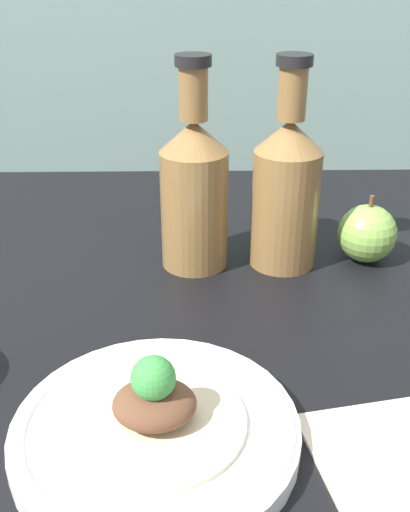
{
  "coord_description": "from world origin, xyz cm",
  "views": [
    {
      "loc": [
        0.02,
        -47.33,
        34.71
      ],
      "look_at": [
        0.99,
        2.99,
        8.65
      ],
      "focal_mm": 42.0,
      "sensor_mm": 36.0,
      "label": 1
    }
  ],
  "objects_px": {
    "plate": "(156,429)",
    "apple": "(367,233)",
    "plated_food": "(154,406)",
    "cider_bottle_left": "(190,189)",
    "cider_bottle_right": "(286,188)"
  },
  "relations": [
    {
      "from": "apple",
      "to": "plated_food",
      "type": "bearing_deg",
      "value": -128.61
    },
    {
      "from": "plate",
      "to": "apple",
      "type": "height_order",
      "value": "apple"
    },
    {
      "from": "plated_food",
      "to": "cider_bottle_right",
      "type": "distance_m",
      "value": 0.34
    },
    {
      "from": "cider_bottle_left",
      "to": "apple",
      "type": "distance_m",
      "value": 0.22
    },
    {
      "from": "plated_food",
      "to": "cider_bottle_right",
      "type": "relative_size",
      "value": 0.58
    },
    {
      "from": "plate",
      "to": "plated_food",
      "type": "height_order",
      "value": "plated_food"
    },
    {
      "from": "plate",
      "to": "cider_bottle_left",
      "type": "distance_m",
      "value": 0.31
    },
    {
      "from": "plate",
      "to": "cider_bottle_left",
      "type": "height_order",
      "value": "cider_bottle_left"
    },
    {
      "from": "plated_food",
      "to": "cider_bottle_right",
      "type": "bearing_deg",
      "value": 65.11
    },
    {
      "from": "plated_food",
      "to": "cider_bottle_left",
      "type": "xyz_separation_m",
      "value": [
        0.03,
        0.3,
        0.06
      ]
    },
    {
      "from": "plated_food",
      "to": "cider_bottle_left",
      "type": "bearing_deg",
      "value": 84.73
    },
    {
      "from": "cider_bottle_left",
      "to": "cider_bottle_right",
      "type": "height_order",
      "value": "same"
    },
    {
      "from": "cider_bottle_left",
      "to": "plated_food",
      "type": "bearing_deg",
      "value": -95.27
    },
    {
      "from": "plate",
      "to": "apple",
      "type": "bearing_deg",
      "value": 51.39
    },
    {
      "from": "cider_bottle_right",
      "to": "plate",
      "type": "bearing_deg",
      "value": -114.89
    }
  ]
}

